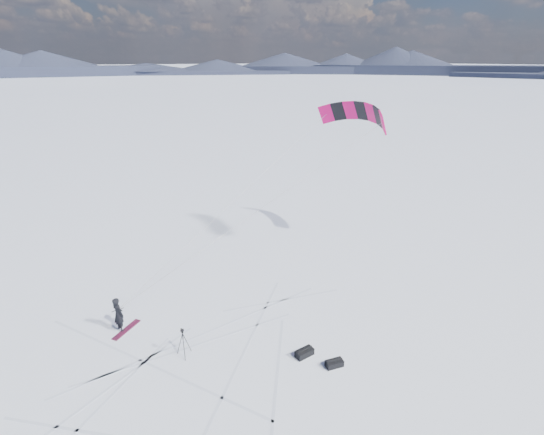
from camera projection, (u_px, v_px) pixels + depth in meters
ground at (203, 365)px, 16.35m from camera, size 1800.00×1800.00×0.00m
horizon_hills at (197, 301)px, 15.17m from camera, size 704.84×706.81×8.06m
snow_tracks at (196, 382)px, 15.51m from camera, size 17.62×14.39×0.01m
snowkiter at (121, 330)px, 18.48m from camera, size 0.61×0.74×1.74m
snowboard at (126, 330)px, 18.45m from camera, size 1.49×1.18×0.04m
tripod at (183, 339)px, 16.59m from camera, size 0.61×0.61×1.33m
gear_bag_a at (304, 353)px, 16.81m from camera, size 0.82×0.42×0.36m
gear_bag_b at (334, 363)px, 16.24m from camera, size 0.79×0.50×0.33m
power_kite at (355, 116)px, 23.50m from camera, size 16.07×5.14×8.36m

